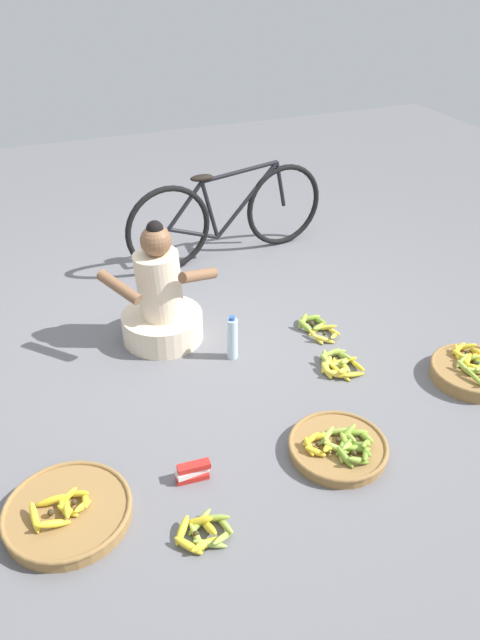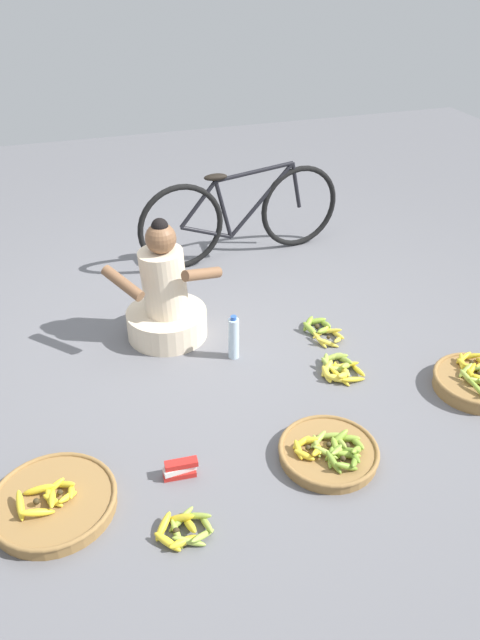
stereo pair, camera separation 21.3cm
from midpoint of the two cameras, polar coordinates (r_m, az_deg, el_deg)
name	(u,v)px [view 1 (the left image)]	position (r m, az deg, el deg)	size (l,w,h in m)	color
ground_plane	(228,351)	(3.89, -2.67, -2.90)	(10.00, 10.00, 0.00)	slate
vendor_woman_front	(161,303)	(3.91, -8.93, 1.55)	(0.75, 0.52, 0.82)	beige
bicycle_leaning	(228,215)	(4.89, -2.38, 9.72)	(1.70, 0.22, 0.73)	black
banana_basket_back_center	(339,447)	(3.19, 7.25, -11.68)	(0.51, 0.51, 0.13)	olive
banana_basket_front_right	(473,371)	(3.84, 19.36, -4.53)	(0.49, 0.49, 0.15)	olive
banana_basket_back_left	(67,512)	(3.02, -17.81, -16.70)	(0.58, 0.58, 0.13)	olive
loose_bananas_back_right	(203,532)	(2.85, -5.69, -19.10)	(0.29, 0.22, 0.09)	yellow
loose_bananas_mid_right	(317,327)	(4.08, 5.69, -0.67)	(0.25, 0.36, 0.09)	#8CAD38
loose_bananas_front_center	(338,364)	(3.75, 7.47, -4.13)	(0.27, 0.32, 0.09)	yellow
water_bottle	(232,338)	(3.75, -2.35, -1.74)	(0.07, 0.07, 0.30)	silver
packet_carton_stack	(193,472)	(3.06, -6.46, -13.90)	(0.18, 0.07, 0.09)	red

